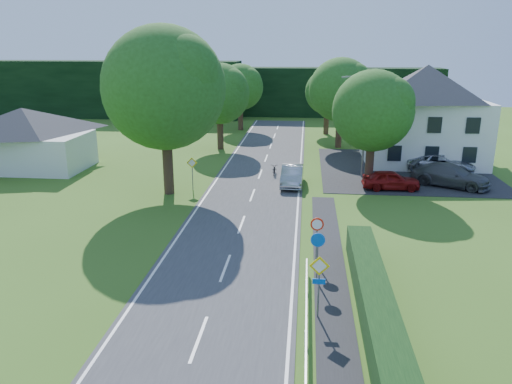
# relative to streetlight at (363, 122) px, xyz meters

# --- Properties ---
(road) EXTENTS (7.00, 80.00, 0.04)m
(road) POSITION_rel_streetlight_xyz_m (-8.06, -10.00, -4.44)
(road) COLOR #373739
(road) RESTS_ON ground
(parking_pad) EXTENTS (14.00, 16.00, 0.04)m
(parking_pad) POSITION_rel_streetlight_xyz_m (3.94, 3.00, -4.44)
(parking_pad) COLOR black
(parking_pad) RESTS_ON ground
(line_edge_left) EXTENTS (0.12, 80.00, 0.01)m
(line_edge_left) POSITION_rel_streetlight_xyz_m (-11.31, -10.00, -4.42)
(line_edge_left) COLOR white
(line_edge_left) RESTS_ON road
(line_edge_right) EXTENTS (0.12, 80.00, 0.01)m
(line_edge_right) POSITION_rel_streetlight_xyz_m (-4.81, -10.00, -4.42)
(line_edge_right) COLOR white
(line_edge_right) RESTS_ON road
(line_centre) EXTENTS (0.12, 80.00, 0.01)m
(line_centre) POSITION_rel_streetlight_xyz_m (-8.06, -10.00, -4.42)
(line_centre) COLOR white
(line_centre) RESTS_ON road
(tree_main) EXTENTS (9.40, 9.40, 11.64)m
(tree_main) POSITION_rel_streetlight_xyz_m (-14.06, -6.00, 1.36)
(tree_main) COLOR #264F17
(tree_main) RESTS_ON ground
(tree_left_far) EXTENTS (7.00, 7.00, 8.58)m
(tree_left_far) POSITION_rel_streetlight_xyz_m (-13.06, 10.00, -0.17)
(tree_left_far) COLOR #264F17
(tree_left_far) RESTS_ON ground
(tree_right_far) EXTENTS (7.40, 7.40, 9.09)m
(tree_right_far) POSITION_rel_streetlight_xyz_m (-1.06, 12.00, 0.08)
(tree_right_far) COLOR #264F17
(tree_right_far) RESTS_ON ground
(tree_left_back) EXTENTS (6.60, 6.60, 8.07)m
(tree_left_back) POSITION_rel_streetlight_xyz_m (-12.56, 22.00, -0.43)
(tree_left_back) COLOR #264F17
(tree_left_back) RESTS_ON ground
(tree_right_back) EXTENTS (6.20, 6.20, 7.56)m
(tree_right_back) POSITION_rel_streetlight_xyz_m (-2.06, 20.00, -0.68)
(tree_right_back) COLOR #264F17
(tree_right_back) RESTS_ON ground
(tree_right_mid) EXTENTS (7.00, 7.00, 8.58)m
(tree_right_mid) POSITION_rel_streetlight_xyz_m (0.44, -2.00, -0.17)
(tree_right_mid) COLOR #264F17
(tree_right_mid) RESTS_ON ground
(treeline_left) EXTENTS (44.00, 6.00, 8.00)m
(treeline_left) POSITION_rel_streetlight_xyz_m (-36.06, 32.00, -0.46)
(treeline_left) COLOR black
(treeline_left) RESTS_ON ground
(treeline_right) EXTENTS (30.00, 5.00, 7.00)m
(treeline_right) POSITION_rel_streetlight_xyz_m (-0.06, 36.00, -0.96)
(treeline_right) COLOR black
(treeline_right) RESTS_ON ground
(bungalow_left) EXTENTS (11.00, 6.50, 5.20)m
(bungalow_left) POSITION_rel_streetlight_xyz_m (-28.06, 0.00, -1.75)
(bungalow_left) COLOR silver
(bungalow_left) RESTS_ON ground
(house_white) EXTENTS (10.60, 8.40, 8.60)m
(house_white) POSITION_rel_streetlight_xyz_m (5.94, 6.00, -0.06)
(house_white) COLOR white
(house_white) RESTS_ON ground
(streetlight) EXTENTS (2.03, 0.18, 8.00)m
(streetlight) POSITION_rel_streetlight_xyz_m (0.00, 0.00, 0.00)
(streetlight) COLOR slate
(streetlight) RESTS_ON ground
(sign_priority_right) EXTENTS (0.78, 0.09, 2.59)m
(sign_priority_right) POSITION_rel_streetlight_xyz_m (-3.76, -22.02, -2.67)
(sign_priority_right) COLOR slate
(sign_priority_right) RESTS_ON ground
(sign_roundabout) EXTENTS (0.64, 0.08, 2.37)m
(sign_roundabout) POSITION_rel_streetlight_xyz_m (-3.76, -19.02, -2.79)
(sign_roundabout) COLOR slate
(sign_roundabout) RESTS_ON ground
(sign_speed_limit) EXTENTS (0.64, 0.11, 2.37)m
(sign_speed_limit) POSITION_rel_streetlight_xyz_m (-3.76, -17.03, -2.70)
(sign_speed_limit) COLOR slate
(sign_speed_limit) RESTS_ON ground
(sign_priority_left) EXTENTS (0.78, 0.09, 2.44)m
(sign_priority_left) POSITION_rel_streetlight_xyz_m (-12.56, -5.02, -2.75)
(sign_priority_left) COLOR slate
(sign_priority_left) RESTS_ON ground
(moving_car) EXTENTS (1.67, 4.56, 1.49)m
(moving_car) POSITION_rel_streetlight_xyz_m (-5.36, -3.04, -3.68)
(moving_car) COLOR #ACABB0
(moving_car) RESTS_ON road
(motorcycle) EXTENTS (0.65, 1.75, 0.91)m
(motorcycle) POSITION_rel_streetlight_xyz_m (-6.90, 0.02, -3.97)
(motorcycle) COLOR black
(motorcycle) RESTS_ON road
(parked_car_red) EXTENTS (4.20, 1.80, 1.41)m
(parked_car_red) POSITION_rel_streetlight_xyz_m (1.87, -3.50, -3.72)
(parked_car_red) COLOR maroon
(parked_car_red) RESTS_ON parking_pad
(parked_car_silver_a) EXTENTS (4.64, 2.78, 1.44)m
(parked_car_silver_a) POSITION_rel_streetlight_xyz_m (3.74, 5.82, -3.70)
(parked_car_silver_a) COLOR silver
(parked_car_silver_a) RESTS_ON parking_pad
(parked_car_grey) EXTENTS (6.07, 4.73, 1.64)m
(parked_car_grey) POSITION_rel_streetlight_xyz_m (6.44, -2.12, -3.60)
(parked_car_grey) COLOR #49494E
(parked_car_grey) RESTS_ON parking_pad
(parked_car_silver_b) EXTENTS (5.92, 3.74, 1.52)m
(parked_car_silver_b) POSITION_rel_streetlight_xyz_m (6.81, 2.27, -3.66)
(parked_car_silver_b) COLOR #ACACB3
(parked_car_silver_b) RESTS_ON parking_pad
(parasol) EXTENTS (2.86, 2.88, 1.97)m
(parasol) POSITION_rel_streetlight_xyz_m (2.06, 2.81, -3.44)
(parasol) COLOR red
(parasol) RESTS_ON parking_pad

